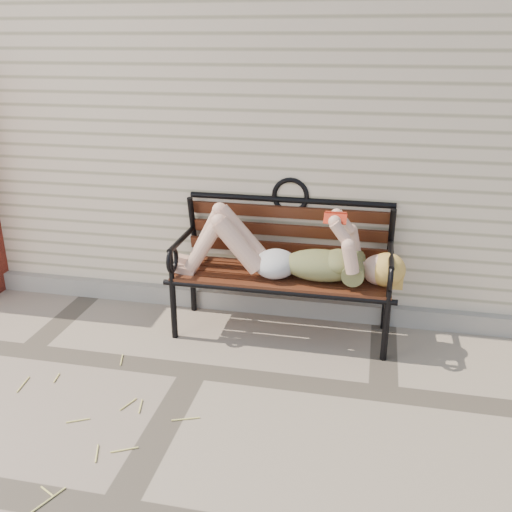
# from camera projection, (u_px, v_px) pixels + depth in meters

# --- Properties ---
(ground) EXTENTS (80.00, 80.00, 0.00)m
(ground) POSITION_uv_depth(u_px,v_px,m) (195.00, 371.00, 3.84)
(ground) COLOR gray
(ground) RESTS_ON ground
(house_wall) EXTENTS (8.00, 4.00, 3.00)m
(house_wall) POSITION_uv_depth(u_px,v_px,m) (275.00, 97.00, 6.04)
(house_wall) COLOR beige
(house_wall) RESTS_ON ground
(foundation_strip) EXTENTS (8.00, 0.10, 0.15)m
(foundation_strip) POSITION_uv_depth(u_px,v_px,m) (230.00, 300.00, 4.70)
(foundation_strip) COLOR gray
(foundation_strip) RESTS_ON ground
(garden_bench) EXTENTS (1.74, 0.69, 1.12)m
(garden_bench) POSITION_uv_depth(u_px,v_px,m) (284.00, 250.00, 4.21)
(garden_bench) COLOR black
(garden_bench) RESTS_ON ground
(reading_woman) EXTENTS (1.64, 0.37, 0.52)m
(reading_woman) POSITION_uv_depth(u_px,v_px,m) (283.00, 252.00, 4.07)
(reading_woman) COLOR #092F3F
(reading_woman) RESTS_ON ground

